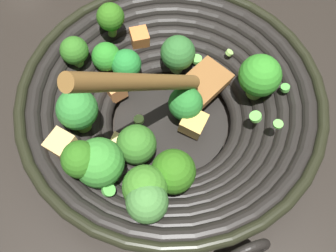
% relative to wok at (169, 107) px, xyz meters
% --- Properties ---
extents(ground_plane, '(4.00, 4.00, 0.00)m').
position_rel_wok_xyz_m(ground_plane, '(0.00, -0.00, -0.06)').
color(ground_plane, '#28231E').
extents(wok, '(0.42, 0.38, 0.24)m').
position_rel_wok_xyz_m(wok, '(0.00, 0.00, 0.00)').
color(wok, black).
rests_on(wok, ground).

